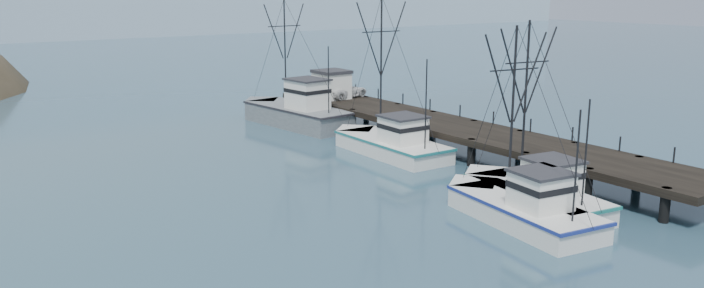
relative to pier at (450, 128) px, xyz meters
The scene contains 9 objects.
ground 21.33m from the pier, 131.19° to the right, with size 400.00×400.00×0.00m, color #29485C.
pier is the anchor object (origin of this frame).
distant_ridge 154.06m from the pier, 91.49° to the left, with size 360.00×40.00×26.00m, color #9EB2C6.
trawler_near 15.48m from the pier, 115.00° to the right, with size 4.84×11.15×11.25m.
trawler_mid 17.83m from the pier, 120.64° to the right, with size 4.99×11.26×11.09m.
trawler_far 5.44m from the pier, 165.59° to the left, with size 4.20×12.28×12.45m.
work_vessel 16.23m from the pier, 109.75° to the left, with size 5.50×14.11×11.97m.
pier_shed 16.31m from the pier, 92.63° to the left, with size 3.00×3.20×2.80m.
pickup_truck 15.93m from the pier, 87.79° to the left, with size 2.29×4.96×1.38m, color silver.
Camera 1 is at (-23.46, -23.59, 12.78)m, focal length 35.00 mm.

